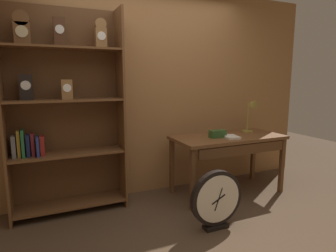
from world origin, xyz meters
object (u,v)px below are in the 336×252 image
object	(u,v)px
workbench	(229,143)
desk_lamp	(252,110)
open_repair_manual	(231,137)
round_clock_large	(216,199)
toolbox_small	(218,134)
bookshelf	(63,111)

from	to	relation	value
workbench	desk_lamp	distance (m)	0.59
workbench	open_repair_manual	distance (m)	0.14
open_repair_manual	round_clock_large	world-z (taller)	open_repair_manual
workbench	open_repair_manual	size ratio (longest dim) A/B	6.45
toolbox_small	round_clock_large	bearing A→B (deg)	-123.34
workbench	toolbox_small	xyz separation A→B (m)	(-0.18, -0.00, 0.13)
desk_lamp	toolbox_small	distance (m)	0.68
workbench	toolbox_small	world-z (taller)	toolbox_small
toolbox_small	open_repair_manual	size ratio (longest dim) A/B	0.93
desk_lamp	workbench	bearing A→B (deg)	-165.72
bookshelf	round_clock_large	size ratio (longest dim) A/B	3.74
open_repair_manual	round_clock_large	xyz separation A→B (m)	(-0.60, -0.60, -0.46)
workbench	desk_lamp	size ratio (longest dim) A/B	2.96
open_repair_manual	toolbox_small	bearing A→B (deg)	158.74
workbench	desk_lamp	world-z (taller)	desk_lamp
bookshelf	toolbox_small	xyz separation A→B (m)	(1.76, -0.33, -0.33)
bookshelf	toolbox_small	world-z (taller)	bookshelf
bookshelf	open_repair_manual	world-z (taller)	bookshelf
bookshelf	round_clock_large	bearing A→B (deg)	-37.90
bookshelf	desk_lamp	xyz separation A→B (m)	(2.38, -0.21, -0.08)
bookshelf	desk_lamp	world-z (taller)	bookshelf
open_repair_manual	round_clock_large	distance (m)	0.97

